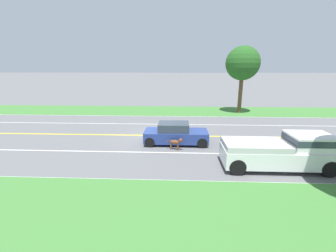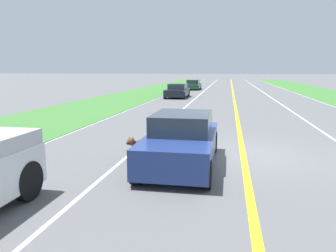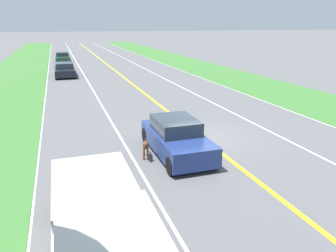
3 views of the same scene
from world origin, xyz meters
name	(u,v)px [view 2 (image 2 of 3)]	position (x,y,z in m)	size (l,w,h in m)	color
ground_plane	(243,155)	(0.00, 0.00, 0.00)	(400.00, 400.00, 0.00)	#5B5B5E
centre_divider_line	(243,155)	(0.00, 0.00, 0.00)	(0.18, 160.00, 0.01)	yellow
lane_edge_line_right	(39,145)	(7.00, 0.00, 0.00)	(0.14, 160.00, 0.01)	white
lane_dash_same_dir	(135,150)	(3.50, 0.00, 0.00)	(0.10, 160.00, 0.01)	white
ego_car	(182,141)	(1.74, 1.40, 0.67)	(1.83, 4.24, 1.44)	navy
dog	(137,145)	(3.02, 1.45, 0.51)	(0.42, 1.11, 0.81)	brown
car_trailing_near	(177,91)	(5.31, -20.77, 0.62)	(1.90, 4.50, 1.31)	black
car_trailing_mid	(193,85)	(5.21, -33.67, 0.60)	(1.84, 4.77, 1.29)	#1E472D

